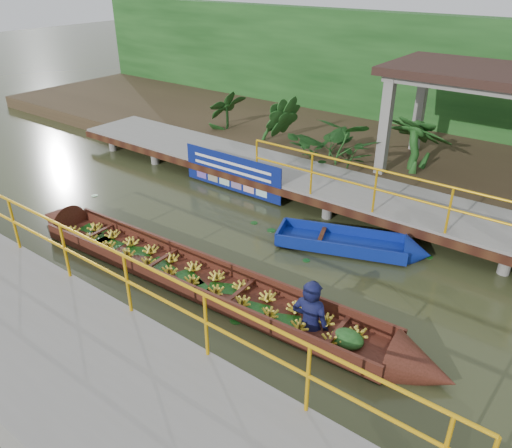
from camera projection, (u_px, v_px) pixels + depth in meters
The scene contains 10 objects.
ground at pixel (222, 250), 10.63m from camera, with size 80.00×80.00×0.00m, color #2D3118.
land_strip at pixel (376, 148), 15.81m from camera, with size 30.00×8.00×0.45m, color #35291A.
far_dock at pixel (309, 180), 12.81m from camera, with size 16.00×2.06×1.66m.
near_dock at pixel (80, 376), 7.00m from camera, with size 18.00×2.40×1.73m.
pavilion at pixel (480, 84), 12.15m from camera, with size 4.40×3.00×3.00m.
foliage_backdrop at pixel (414, 78), 16.74m from camera, with size 30.00×0.80×4.00m, color #123A12.
vendor_boat at pixel (215, 279), 9.20m from camera, with size 9.59×1.41×2.22m.
moored_blue_boat at pixel (378, 248), 10.44m from camera, with size 3.27×1.86×0.76m.
blue_banner at pixel (232, 173), 13.06m from camera, with size 3.15×0.04×0.98m.
tropical_plants at pixel (400, 151), 12.99m from camera, with size 14.02×1.02×1.27m.
Camera 1 is at (6.12, -6.83, 5.46)m, focal length 35.00 mm.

